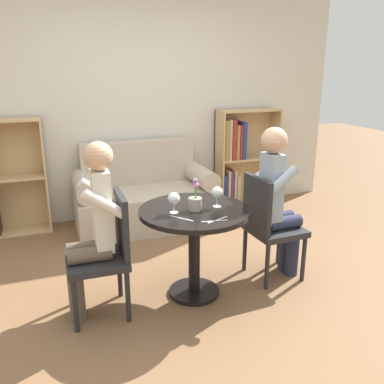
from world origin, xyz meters
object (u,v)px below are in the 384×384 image
(couch, at_px, (145,198))
(bookshelf_right, at_px, (238,159))
(person_left, at_px, (92,228))
(flower_vase, at_px, (195,200))
(person_right, at_px, (278,199))
(wine_glass_right, at_px, (217,193))
(wine_glass_left, at_px, (174,199))
(chair_right, at_px, (268,223))
(chair_left, at_px, (107,250))

(couch, height_order, bookshelf_right, bookshelf_right)
(person_left, relative_size, flower_vase, 5.21)
(person_left, bearing_deg, bookshelf_right, 133.66)
(person_right, distance_m, wine_glass_right, 0.59)
(couch, relative_size, wine_glass_right, 9.60)
(bookshelf_right, bearing_deg, wine_glass_left, -127.84)
(couch, relative_size, bookshelf_right, 1.25)
(bookshelf_right, height_order, wine_glass_right, bookshelf_right)
(chair_right, height_order, flower_vase, flower_vase)
(person_right, bearing_deg, wine_glass_right, 92.79)
(chair_left, relative_size, wine_glass_left, 5.77)
(bookshelf_right, relative_size, wine_glass_left, 7.88)
(person_left, relative_size, wine_glass_left, 8.15)
(person_left, height_order, flower_vase, person_left)
(couch, bearing_deg, person_right, -64.19)
(person_right, bearing_deg, chair_right, 91.77)
(person_left, relative_size, person_right, 0.98)
(bookshelf_right, bearing_deg, couch, -168.44)
(couch, bearing_deg, bookshelf_right, 11.56)
(bookshelf_right, distance_m, person_left, 2.79)
(chair_right, distance_m, person_left, 1.44)
(wine_glass_left, bearing_deg, wine_glass_right, 2.51)
(bookshelf_right, xyz_separation_m, person_right, (-0.55, -1.83, 0.08))
(person_right, bearing_deg, wine_glass_left, 91.73)
(chair_right, bearing_deg, couch, 20.62)
(chair_left, xyz_separation_m, wine_glass_left, (0.50, -0.01, 0.33))
(chair_left, xyz_separation_m, flower_vase, (0.67, -0.01, 0.30))
(chair_right, bearing_deg, flower_vase, 92.20)
(couch, height_order, wine_glass_right, couch)
(chair_right, xyz_separation_m, wine_glass_right, (-0.49, -0.05, 0.33))
(bookshelf_right, height_order, flower_vase, bookshelf_right)
(chair_right, bearing_deg, person_right, -88.23)
(couch, xyz_separation_m, person_right, (0.76, -1.56, 0.38))
(chair_right, relative_size, flower_vase, 3.68)
(bookshelf_right, distance_m, person_right, 1.91)
(wine_glass_left, bearing_deg, bookshelf_right, 52.16)
(person_right, xyz_separation_m, flower_vase, (-0.76, -0.06, 0.10))
(wine_glass_left, xyz_separation_m, flower_vase, (0.17, 0.01, -0.03))
(bookshelf_right, bearing_deg, person_right, -106.76)
(bookshelf_right, relative_size, flower_vase, 5.04)
(wine_glass_right, bearing_deg, chair_right, 5.49)
(person_left, bearing_deg, wine_glass_right, 91.31)
(chair_right, height_order, person_right, person_right)
(couch, xyz_separation_m, bookshelf_right, (1.31, 0.27, 0.30))
(couch, xyz_separation_m, person_left, (-0.76, -1.61, 0.36))
(wine_glass_left, xyz_separation_m, wine_glass_right, (0.35, 0.02, 0.00))
(wine_glass_left, height_order, wine_glass_right, wine_glass_right)
(person_right, distance_m, flower_vase, 0.76)
(wine_glass_right, bearing_deg, bookshelf_right, 59.16)
(chair_left, xyz_separation_m, person_right, (1.42, 0.06, 0.20))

